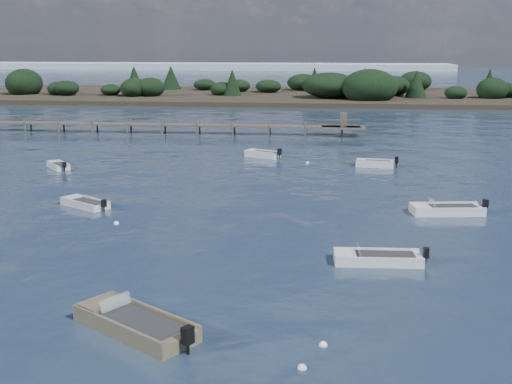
# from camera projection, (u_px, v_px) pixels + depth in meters

# --- Properties ---
(ground) EXTENTS (400.00, 400.00, 0.00)m
(ground) POSITION_uv_depth(u_px,v_px,m) (311.00, 123.00, 86.99)
(ground) COLOR #162133
(ground) RESTS_ON ground
(tender_far_grey_b) EXTENTS (3.70, 1.72, 1.24)m
(tender_far_grey_b) POSITION_uv_depth(u_px,v_px,m) (375.00, 165.00, 56.36)
(tender_far_grey_b) COLOR #BABFC2
(tender_far_grey_b) RESTS_ON ground
(dinghy_mid_grey) EXTENTS (3.80, 3.11, 1.00)m
(dinghy_mid_grey) POSITION_uv_depth(u_px,v_px,m) (85.00, 205.00, 42.73)
(dinghy_mid_grey) COLOR #BABFC2
(dinghy_mid_grey) RESTS_ON ground
(dinghy_near_olive) EXTENTS (5.43, 4.54, 1.38)m
(dinghy_near_olive) POSITION_uv_depth(u_px,v_px,m) (135.00, 326.00, 24.33)
(dinghy_near_olive) COLOR #6F664A
(dinghy_near_olive) RESTS_ON ground
(dinghy_mid_white_a) EXTENTS (4.68, 1.83, 1.09)m
(dinghy_mid_white_a) POSITION_uv_depth(u_px,v_px,m) (377.00, 260.00, 31.86)
(dinghy_mid_white_a) COLOR silver
(dinghy_mid_white_a) RESTS_ON ground
(dinghy_mid_white_b) EXTENTS (4.95, 2.29, 1.21)m
(dinghy_mid_white_b) POSITION_uv_depth(u_px,v_px,m) (447.00, 211.00, 40.96)
(dinghy_mid_white_b) COLOR silver
(dinghy_mid_white_b) RESTS_ON ground
(tender_far_white) EXTENTS (3.66, 2.54, 1.25)m
(tender_far_white) POSITION_uv_depth(u_px,v_px,m) (262.00, 155.00, 61.02)
(tender_far_white) COLOR silver
(tender_far_white) RESTS_ON ground
(tender_far_grey) EXTENTS (2.78, 2.95, 1.04)m
(tender_far_grey) POSITION_uv_depth(u_px,v_px,m) (58.00, 167.00, 55.60)
(tender_far_grey) COLOR #BABFC2
(tender_far_grey) RESTS_ON ground
(buoy_a) EXTENTS (0.32, 0.32, 0.32)m
(buoy_a) POSITION_uv_depth(u_px,v_px,m) (302.00, 368.00, 21.55)
(buoy_a) COLOR white
(buoy_a) RESTS_ON ground
(buoy_c) EXTENTS (0.32, 0.32, 0.32)m
(buoy_c) POSITION_uv_depth(u_px,v_px,m) (116.00, 224.00, 38.69)
(buoy_c) COLOR white
(buoy_c) RESTS_ON ground
(buoy_e) EXTENTS (0.32, 0.32, 0.32)m
(buoy_e) POSITION_uv_depth(u_px,v_px,m) (307.00, 163.00, 58.03)
(buoy_e) COLOR white
(buoy_e) RESTS_ON ground
(buoy_extra_b) EXTENTS (0.32, 0.32, 0.32)m
(buoy_extra_b) POSITION_uv_depth(u_px,v_px,m) (323.00, 345.00, 23.19)
(buoy_extra_b) COLOR white
(buoy_extra_b) RESTS_ON ground
(jetty) EXTENTS (64.50, 3.20, 3.40)m
(jetty) POSITION_uv_depth(u_px,v_px,m) (129.00, 124.00, 77.43)
(jetty) COLOR #4F433A
(jetty) RESTS_ON ground
(far_headland) EXTENTS (190.00, 40.00, 5.80)m
(far_headland) POSITION_uv_depth(u_px,v_px,m) (447.00, 89.00, 122.63)
(far_headland) COLOR black
(far_headland) RESTS_ON ground
(distant_haze) EXTENTS (280.00, 20.00, 2.40)m
(distant_haze) POSITION_uv_depth(u_px,v_px,m) (100.00, 69.00, 260.99)
(distant_haze) COLOR #96A8BA
(distant_haze) RESTS_ON ground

